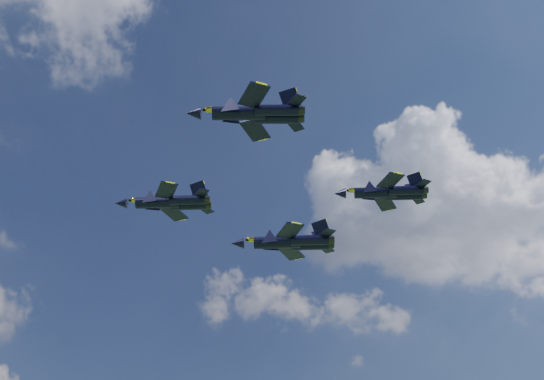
{
  "coord_description": "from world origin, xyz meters",
  "views": [
    {
      "loc": [
        -51.87,
        -69.3,
        3.5
      ],
      "look_at": [
        -1.74,
        1.16,
        55.45
      ],
      "focal_mm": 45.0,
      "sensor_mm": 36.0,
      "label": 1
    }
  ],
  "objects": [
    {
      "name": "jet_right",
      "position": [
        7.81,
        14.15,
        54.93
      ],
      "size": [
        16.99,
        14.88,
        4.36
      ],
      "rotation": [
        0.0,
        0.0,
        0.9
      ],
      "color": "black"
    },
    {
      "name": "jet_lead",
      "position": [
        -14.68,
        13.69,
        54.94
      ],
      "size": [
        14.4,
        12.47,
        3.68
      ],
      "rotation": [
        0.0,
        0.0,
        0.91
      ],
      "color": "black"
    },
    {
      "name": "jet_left",
      "position": [
        -15.2,
        -9.46,
        57.18
      ],
      "size": [
        15.33,
        12.6,
        3.85
      ],
      "rotation": [
        0.0,
        0.0,
        0.95
      ],
      "color": "black"
    },
    {
      "name": "jet_slot",
      "position": [
        8.73,
        -9.03,
        53.71
      ],
      "size": [
        13.25,
        11.37,
        3.38
      ],
      "rotation": [
        0.0,
        0.0,
        0.92
      ],
      "color": "black"
    }
  ]
}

